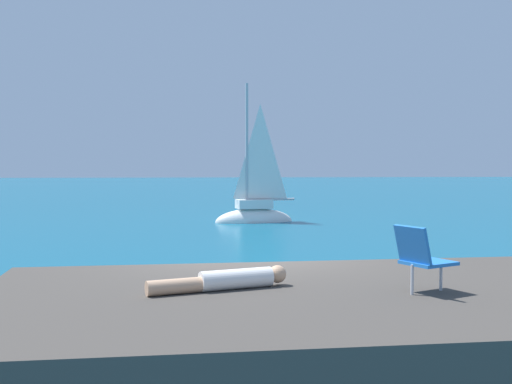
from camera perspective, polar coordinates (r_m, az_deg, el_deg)
The scene contains 7 objects.
ground_plane at distance 10.88m, azimuth -0.89°, elevation -10.55°, with size 160.00×160.00×0.00m, color #0F5675.
shore_ledge at distance 7.90m, azimuth 6.07°, elevation -12.12°, with size 8.12×4.52×0.97m, color #423D38.
boulder_seaward at distance 10.58m, azimuth -13.66°, elevation -11.03°, with size 1.02×0.82×0.56m, color #3F3D2F.
boulder_inland at distance 10.83m, azimuth -16.25°, elevation -10.74°, with size 1.22×0.97×0.67m, color #3F3D3D.
sailboat_near at distance 26.14m, azimuth -0.14°, elevation -1.93°, with size 3.36×1.73×6.11m.
person_sunbather at distance 7.82m, azimuth -2.65°, elevation -7.76°, with size 1.69×0.76×0.25m.
beach_chair at distance 7.79m, azimuth 14.35°, elevation -5.45°, with size 0.75×0.70×0.80m.
Camera 1 is at (-0.55, -10.57, 2.53)m, focal length 45.49 mm.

